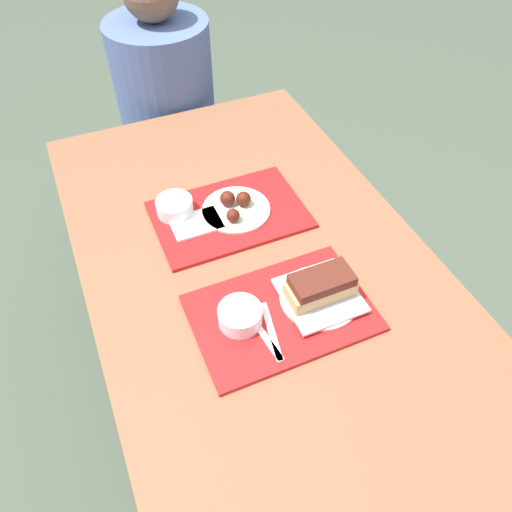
# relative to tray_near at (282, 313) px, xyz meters

# --- Properties ---
(ground_plane) EXTENTS (12.00, 12.00, 0.00)m
(ground_plane) POSITION_rel_tray_near_xyz_m (0.02, 0.18, -0.75)
(ground_plane) COLOR #424C3D
(picnic_table) EXTENTS (0.93, 1.63, 0.74)m
(picnic_table) POSITION_rel_tray_near_xyz_m (0.02, 0.18, -0.09)
(picnic_table) COLOR brown
(picnic_table) RESTS_ON ground_plane
(picnic_bench_far) EXTENTS (0.88, 0.28, 0.44)m
(picnic_bench_far) POSITION_rel_tray_near_xyz_m (0.02, 1.21, -0.37)
(picnic_bench_far) COLOR brown
(picnic_bench_far) RESTS_ON ground_plane
(tray_near) EXTENTS (0.45, 0.30, 0.01)m
(tray_near) POSITION_rel_tray_near_xyz_m (0.00, 0.00, 0.00)
(tray_near) COLOR red
(tray_near) RESTS_ON picnic_table
(tray_far) EXTENTS (0.45, 0.30, 0.01)m
(tray_far) POSITION_rel_tray_near_xyz_m (0.01, 0.39, 0.00)
(tray_far) COLOR red
(tray_far) RESTS_ON picnic_table
(bowl_coleslaw_near) EXTENTS (0.11, 0.11, 0.05)m
(bowl_coleslaw_near) POSITION_rel_tray_near_xyz_m (-0.11, 0.01, 0.03)
(bowl_coleslaw_near) COLOR silver
(bowl_coleslaw_near) RESTS_ON tray_near
(brisket_sandwich_plate) EXTENTS (0.20, 0.20, 0.09)m
(brisket_sandwich_plate) POSITION_rel_tray_near_xyz_m (0.11, -0.00, 0.04)
(brisket_sandwich_plate) COLOR beige
(brisket_sandwich_plate) RESTS_ON tray_near
(plastic_fork_near) EXTENTS (0.04, 0.17, 0.00)m
(plastic_fork_near) POSITION_rel_tray_near_xyz_m (-0.07, -0.04, 0.01)
(plastic_fork_near) COLOR white
(plastic_fork_near) RESTS_ON tray_near
(plastic_knife_near) EXTENTS (0.05, 0.17, 0.00)m
(plastic_knife_near) POSITION_rel_tray_near_xyz_m (-0.05, -0.04, 0.01)
(plastic_knife_near) COLOR white
(plastic_knife_near) RESTS_ON tray_near
(bowl_coleslaw_far) EXTENTS (0.11, 0.11, 0.05)m
(bowl_coleslaw_far) POSITION_rel_tray_near_xyz_m (-0.14, 0.45, 0.03)
(bowl_coleslaw_far) COLOR silver
(bowl_coleslaw_far) RESTS_ON tray_far
(wings_plate_far) EXTENTS (0.21, 0.21, 0.05)m
(wings_plate_far) POSITION_rel_tray_near_xyz_m (0.03, 0.39, 0.02)
(wings_plate_far) COLOR beige
(wings_plate_far) RESTS_ON tray_far
(napkin_far) EXTENTS (0.14, 0.10, 0.01)m
(napkin_far) POSITION_rel_tray_near_xyz_m (-0.10, 0.38, 0.01)
(napkin_far) COLOR white
(napkin_far) RESTS_ON tray_far
(person_seated_across) EXTENTS (0.40, 0.40, 0.75)m
(person_seated_across) POSITION_rel_tray_near_xyz_m (0.05, 1.21, 0.01)
(person_seated_across) COLOR #4C6093
(person_seated_across) RESTS_ON picnic_bench_far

